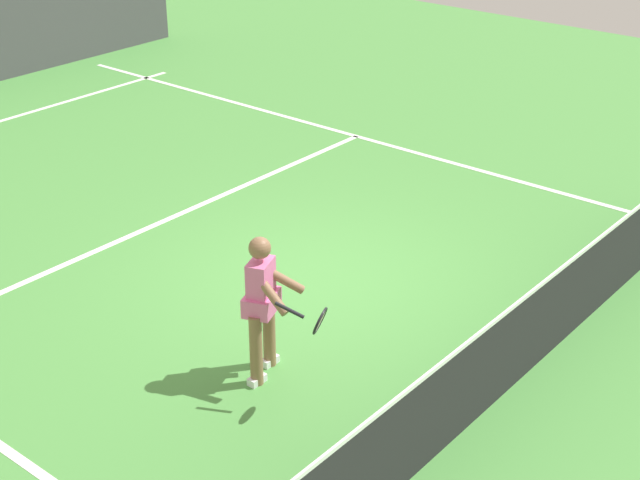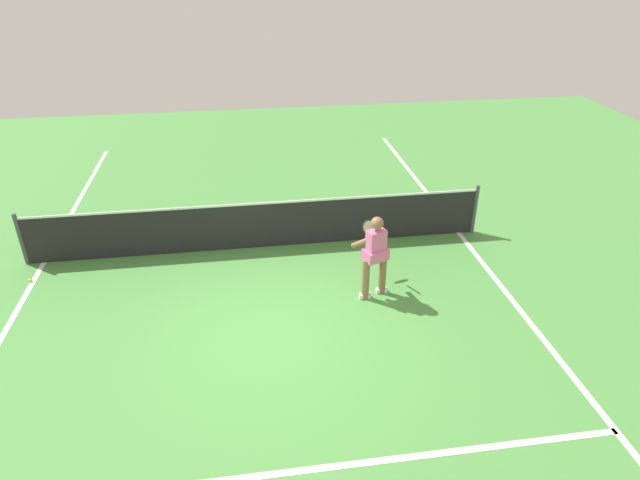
{
  "view_description": "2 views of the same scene",
  "coord_description": "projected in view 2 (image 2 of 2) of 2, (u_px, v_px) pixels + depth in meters",
  "views": [
    {
      "loc": [
        7.78,
        6.44,
        5.54
      ],
      "look_at": [
        0.85,
        0.74,
        1.09
      ],
      "focal_mm": 53.33,
      "sensor_mm": 36.0,
      "label": 1
    },
    {
      "loc": [
        -0.28,
        -7.17,
        5.61
      ],
      "look_at": [
        0.98,
        1.24,
        0.99
      ],
      "focal_mm": 31.1,
      "sensor_mm": 36.0,
      "label": 2
    }
  ],
  "objects": [
    {
      "name": "sideline_right_marking",
      "position": [
        521.0,
        311.0,
        9.5
      ],
      "size": [
        0.1,
        18.97,
        0.01
      ],
      "primitive_type": "cube",
      "color": "white",
      "rests_on": "ground"
    },
    {
      "name": "tennis_ball_near",
      "position": [
        30.0,
        280.0,
        10.29
      ],
      "size": [
        0.07,
        0.07,
        0.07
      ],
      "primitive_type": "sphere",
      "color": "#D1E533",
      "rests_on": "ground"
    },
    {
      "name": "tennis_player",
      "position": [
        375.0,
        253.0,
        9.55
      ],
      "size": [
        0.67,
        1.1,
        1.55
      ],
      "color": "#8C6647",
      "rests_on": "ground"
    },
    {
      "name": "service_line_marking",
      "position": [
        287.0,
        472.0,
        6.61
      ],
      "size": [
        8.56,
        0.1,
        0.01
      ],
      "primitive_type": "cube",
      "color": "white",
      "rests_on": "ground"
    },
    {
      "name": "court_net",
      "position": [
        260.0,
        225.0,
        11.24
      ],
      "size": [
        9.24,
        0.08,
        1.08
      ],
      "color": "#4C4C51",
      "rests_on": "ground"
    },
    {
      "name": "ground_plane",
      "position": [
        271.0,
        334.0,
        8.94
      ],
      "size": [
        27.26,
        27.26,
        0.0
      ],
      "primitive_type": "plane",
      "color": "#4C9342"
    }
  ]
}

